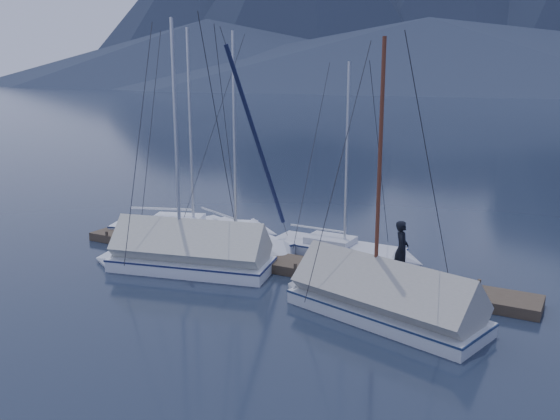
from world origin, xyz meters
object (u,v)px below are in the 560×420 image
at_px(sailboat_covered_far, 177,257).
at_px(sailboat_covered_near, 370,300).
at_px(sailboat_open_mid, 243,243).
at_px(sailboat_open_right, 355,253).
at_px(person, 402,249).
at_px(sailboat_open_left, 205,231).

bearing_deg(sailboat_covered_far, sailboat_covered_near, -4.04).
height_order(sailboat_open_mid, sailboat_open_right, sailboat_open_mid).
relative_size(sailboat_covered_far, person, 5.06).
bearing_deg(sailboat_open_mid, sailboat_covered_near, -30.08).
relative_size(sailboat_open_right, person, 4.26).
relative_size(sailboat_open_mid, sailboat_covered_far, 0.98).
distance_m(sailboat_open_right, sailboat_covered_far, 6.89).
relative_size(sailboat_open_left, person, 5.08).
height_order(sailboat_covered_far, person, sailboat_covered_far).
relative_size(sailboat_covered_near, sailboat_covered_far, 0.91).
bearing_deg(sailboat_open_mid, sailboat_covered_far, -99.40).
height_order(sailboat_open_left, sailboat_covered_near, sailboat_open_left).
distance_m(sailboat_open_left, sailboat_covered_near, 10.87).
height_order(sailboat_open_right, person, sailboat_open_right).
relative_size(sailboat_open_right, sailboat_covered_far, 0.84).
xyz_separation_m(sailboat_open_mid, sailboat_open_right, (4.56, 0.99, -0.02)).
height_order(sailboat_open_left, sailboat_covered_far, sailboat_open_left).
bearing_deg(sailboat_open_right, sailboat_covered_near, -63.53).
distance_m(sailboat_open_left, sailboat_open_mid, 2.69).
xyz_separation_m(sailboat_open_left, sailboat_covered_far, (1.96, -4.43, 0.30)).
height_order(sailboat_open_mid, sailboat_covered_near, sailboat_open_mid).
height_order(sailboat_open_mid, person, sailboat_open_mid).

